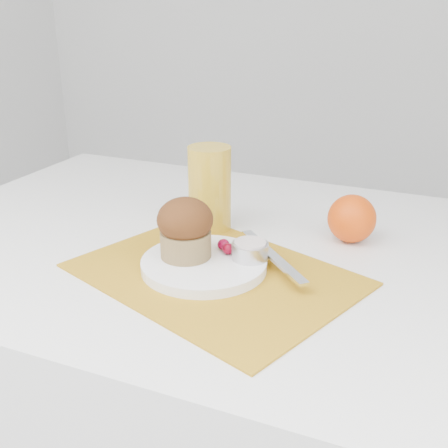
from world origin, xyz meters
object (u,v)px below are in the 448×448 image
at_px(plate, 204,264).
at_px(juice_glass, 210,189).
at_px(muffin, 185,228).
at_px(table, 226,412).
at_px(orange, 352,219).

distance_m(plate, juice_glass, 0.19).
bearing_deg(plate, muffin, 177.20).
relative_size(table, orange, 14.19).
bearing_deg(juice_glass, orange, 10.74).
relative_size(table, juice_glass, 7.67).
bearing_deg(muffin, table, 79.20).
bearing_deg(plate, juice_glass, 111.39).
distance_m(juice_glass, muffin, 0.16).
bearing_deg(muffin, juice_glass, 100.97).
relative_size(plate, muffin, 2.05).
distance_m(orange, juice_glass, 0.26).
bearing_deg(orange, juice_glass, -169.26).
bearing_deg(table, muffin, -100.80).
bearing_deg(table, orange, 25.36).
bearing_deg(juice_glass, muffin, -79.03).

